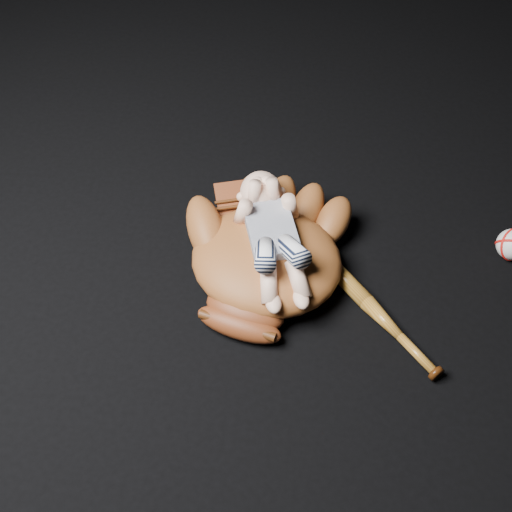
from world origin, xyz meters
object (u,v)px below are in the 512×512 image
newborn_baby (274,238)px  baseball (512,244)px  baseball_glove (267,255)px  baseball_bat (374,309)px

newborn_baby → baseball: (0.53, 0.10, -0.09)m
baseball_glove → baseball_bat: 0.25m
baseball_glove → newborn_baby: (0.01, 0.00, 0.05)m
baseball_bat → baseball_glove: bearing=159.2°
baseball_glove → newborn_baby: bearing=32.5°
newborn_baby → baseball: 0.54m
baseball_glove → newborn_baby: size_ratio=1.32×
newborn_baby → baseball_glove: bearing=-179.0°
baseball_glove → baseball: baseball_glove is taller
baseball_glove → baseball_bat: size_ratio=1.20×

